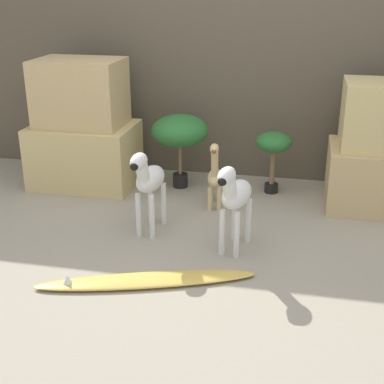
{
  "coord_description": "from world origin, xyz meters",
  "views": [
    {
      "loc": [
        0.57,
        -2.94,
        1.67
      ],
      "look_at": [
        -0.11,
        0.29,
        0.34
      ],
      "focal_mm": 50.0,
      "sensor_mm": 36.0,
      "label": 1
    }
  ],
  "objects": [
    {
      "name": "wall_back",
      "position": [
        0.0,
        1.67,
        1.1
      ],
      "size": [
        6.4,
        0.08,
        2.2
      ],
      "color": "brown",
      "rests_on": "ground_plane"
    },
    {
      "name": "rock_pillar_left",
      "position": [
        -1.23,
        1.14,
        0.48
      ],
      "size": [
        0.86,
        0.61,
        1.07
      ],
      "color": "#D1B775",
      "rests_on": "ground_plane"
    },
    {
      "name": "zebra_left",
      "position": [
        -0.42,
        0.33,
        0.4
      ],
      "size": [
        0.19,
        0.48,
        0.63
      ],
      "color": "silver",
      "rests_on": "ground_plane"
    },
    {
      "name": "ground_plane",
      "position": [
        0.0,
        0.0,
        0.0
      ],
      "size": [
        14.0,
        14.0,
        0.0
      ],
      "primitive_type": "plane",
      "color": "#9E937F"
    },
    {
      "name": "surfboard",
      "position": [
        -0.26,
        -0.34,
        0.02
      ],
      "size": [
        1.29,
        0.58,
        0.08
      ],
      "color": "gold",
      "rests_on": "ground_plane"
    },
    {
      "name": "potted_palm_back",
      "position": [
        -0.41,
        1.24,
        0.48
      ],
      "size": [
        0.47,
        0.47,
        0.63
      ],
      "color": "black",
      "rests_on": "ground_plane"
    },
    {
      "name": "giraffe_figurine",
      "position": [
        -0.05,
        0.85,
        0.27
      ],
      "size": [
        0.15,
        0.4,
        0.57
      ],
      "color": "#E0C184",
      "rests_on": "ground_plane"
    },
    {
      "name": "zebra_right",
      "position": [
        0.19,
        0.17,
        0.4
      ],
      "size": [
        0.23,
        0.48,
        0.63
      ],
      "color": "silver",
      "rests_on": "ground_plane"
    },
    {
      "name": "potted_palm_front",
      "position": [
        0.36,
        1.27,
        0.4
      ],
      "size": [
        0.29,
        0.29,
        0.52
      ],
      "color": "black",
      "rests_on": "ground_plane"
    }
  ]
}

